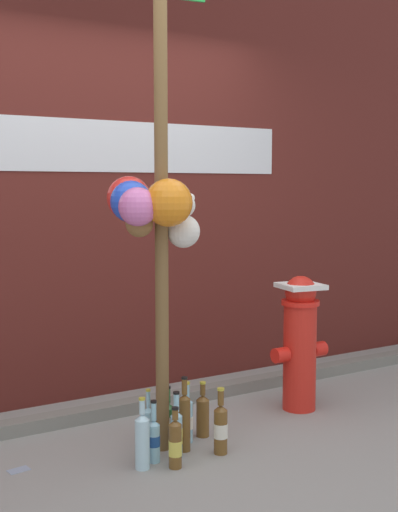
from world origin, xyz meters
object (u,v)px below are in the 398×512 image
object	(u,v)px
bottle_5	(154,439)
bottle_8	(185,420)
bottle_4	(203,414)
bottle_2	(175,443)
bottle_9	(142,440)
bottle_6	(221,428)
fire_hydrant	(300,340)
bottle_1	(176,433)
bottle_7	(148,426)
bottle_0	(168,421)
memorial_post	(153,157)
bottle_3	(187,418)

from	to	relation	value
bottle_5	bottle_8	world-z (taller)	bottle_8
bottle_4	bottle_2	bearing A→B (deg)	-139.15
bottle_2	bottle_9	size ratio (longest dim) A/B	0.86
bottle_4	bottle_6	distance (m)	0.27
bottle_2	bottle_6	bearing A→B (deg)	6.72
fire_hydrant	bottle_1	xyz separation A→B (m)	(-1.06, -0.28, -0.32)
bottle_4	bottle_7	distance (m)	0.34
bottle_7	bottle_9	distance (m)	0.29
fire_hydrant	bottle_6	size ratio (longest dim) A/B	2.40
fire_hydrant	bottle_0	distance (m)	1.04
bottle_1	bottle_7	size ratio (longest dim) A/B	1.10
memorial_post	bottle_0	world-z (taller)	memorial_post
bottle_0	bottle_6	xyz separation A→B (m)	(0.16, -0.30, 0.02)
bottle_0	bottle_1	bearing A→B (deg)	-107.77
bottle_5	bottle_6	bearing A→B (deg)	-13.54
bottle_4	bottle_8	distance (m)	0.24
fire_hydrant	bottle_8	xyz separation A→B (m)	(-0.97, -0.22, -0.28)
bottle_1	bottle_2	xyz separation A→B (m)	(-0.07, -0.11, -0.01)
fire_hydrant	bottle_0	size ratio (longest dim) A/B	2.73
memorial_post	bottle_3	bearing A→B (deg)	8.73
bottle_7	bottle_6	bearing A→B (deg)	-45.19
memorial_post	bottle_9	world-z (taller)	memorial_post
fire_hydrant	bottle_3	size ratio (longest dim) A/B	2.52
bottle_4	bottle_6	bearing A→B (deg)	-100.46
bottle_3	bottle_8	size ratio (longest dim) A/B	0.84
bottle_7	bottle_1	bearing A→B (deg)	-74.75
bottle_4	bottle_3	bearing A→B (deg)	-167.86
bottle_4	bottle_1	bearing A→B (deg)	-145.80
bottle_4	bottle_9	world-z (taller)	bottle_9
bottle_4	bottle_5	world-z (taller)	bottle_5
fire_hydrant	bottle_1	bearing A→B (deg)	-165.39
memorial_post	bottle_6	xyz separation A→B (m)	(0.29, -0.20, -1.43)
bottle_1	bottle_4	xyz separation A→B (m)	(0.28, 0.19, -0.01)
fire_hydrant	bottle_0	bearing A→B (deg)	-176.95
fire_hydrant	bottle_8	world-z (taller)	fire_hydrant
bottle_0	bottle_8	bearing A→B (deg)	-86.39
bottle_3	bottle_7	world-z (taller)	bottle_3
bottle_3	memorial_post	bearing A→B (deg)	-171.27
bottle_5	bottle_8	size ratio (longest dim) A/B	0.80
fire_hydrant	bottle_7	size ratio (longest dim) A/B	2.67
memorial_post	bottle_1	bearing A→B (deg)	-64.38
bottle_2	bottle_6	xyz separation A→B (m)	(0.30, 0.04, 0.01)
bottle_1	bottle_5	world-z (taller)	bottle_1
bottle_2	bottle_5	distance (m)	0.13
bottle_7	bottle_9	bearing A→B (deg)	-122.82
bottle_4	bottle_0	bearing A→B (deg)	170.49
bottle_5	bottle_2	bearing A→B (deg)	-63.74
memorial_post	bottle_8	xyz separation A→B (m)	(0.14, -0.07, -1.41)
bottle_4	bottle_9	distance (m)	0.54
bottle_7	bottle_3	bearing A→B (deg)	-13.17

